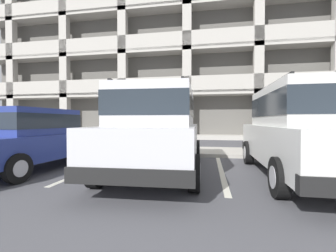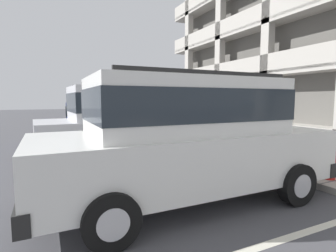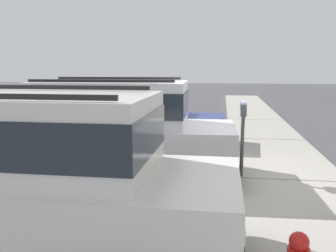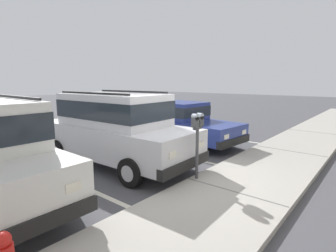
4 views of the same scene
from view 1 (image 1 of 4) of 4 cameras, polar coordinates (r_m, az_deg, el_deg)
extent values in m
cube|color=#4C4C51|center=(7.69, 0.17, -8.36)|extent=(80.00, 80.00, 0.10)
cube|color=#ADA89E|center=(8.95, 1.62, -6.30)|extent=(40.00, 2.20, 0.12)
cube|color=#606060|center=(12.84, -36.54, -3.97)|extent=(0.03, 2.16, 0.00)
cube|color=#606060|center=(10.31, -21.03, -5.03)|extent=(0.03, 2.16, 0.00)
cube|color=#606060|center=(8.94, 1.62, -5.90)|extent=(0.03, 2.16, 0.00)
cube|color=#606060|center=(9.24, 27.10, -5.80)|extent=(0.03, 2.16, 0.00)
cube|color=silver|center=(8.78, -35.48, -7.04)|extent=(0.12, 4.80, 0.01)
cube|color=silver|center=(6.86, -15.71, -9.13)|extent=(0.12, 4.80, 0.01)
cube|color=silver|center=(6.20, 13.15, -10.22)|extent=(0.12, 4.80, 0.01)
cube|color=silver|center=(5.48, -2.50, -4.02)|extent=(2.02, 4.77, 0.80)
cube|color=silver|center=(5.41, -2.60, 4.61)|extent=(1.73, 2.98, 0.84)
cube|color=#232B33|center=(5.41, -2.60, 4.83)|extent=(1.76, 3.00, 0.46)
cube|color=black|center=(7.78, 0.57, -4.54)|extent=(1.88, 0.23, 0.24)
cube|color=black|center=(3.30, -9.90, -12.46)|extent=(1.88, 0.23, 0.24)
cube|color=silver|center=(7.75, 4.81, -1.90)|extent=(0.24, 0.04, 0.14)
cube|color=silver|center=(7.89, -3.50, -1.84)|extent=(0.24, 0.04, 0.14)
cylinder|color=black|center=(6.88, 7.17, -6.31)|extent=(0.23, 0.67, 0.66)
cylinder|color=#B2B2B7|center=(6.88, 7.17, -6.31)|extent=(0.23, 0.37, 0.36)
cylinder|color=black|center=(7.13, -7.55, -6.04)|extent=(0.23, 0.67, 0.66)
cylinder|color=#B2B2B7|center=(7.13, -7.55, -6.04)|extent=(0.23, 0.37, 0.36)
cylinder|color=black|center=(4.01, 6.66, -11.76)|extent=(0.23, 0.67, 0.66)
cylinder|color=#B2B2B7|center=(4.01, 6.66, -11.76)|extent=(0.23, 0.37, 0.36)
cylinder|color=black|center=(4.43, -17.79, -10.56)|extent=(0.23, 0.67, 0.66)
cylinder|color=#B2B2B7|center=(4.43, -17.79, -10.56)|extent=(0.23, 0.37, 0.36)
cube|color=black|center=(5.38, 4.72, 9.55)|extent=(0.15, 2.62, 0.05)
cube|color=black|center=(5.62, -9.61, 9.17)|extent=(0.15, 2.62, 0.05)
cube|color=navy|center=(6.88, -29.88, -4.20)|extent=(2.08, 4.53, 0.60)
cube|color=navy|center=(6.64, -31.77, 0.95)|extent=(1.66, 2.10, 0.64)
cube|color=#232B33|center=(6.64, -31.77, 1.09)|extent=(1.69, 2.13, 0.35)
cube|color=black|center=(8.55, -19.55, -4.29)|extent=(1.74, 0.31, 0.24)
cube|color=silver|center=(8.29, -16.36, -2.78)|extent=(0.24, 0.05, 0.14)
cube|color=silver|center=(8.88, -22.18, -2.55)|extent=(0.24, 0.05, 0.14)
cylinder|color=black|center=(7.45, -17.75, -6.02)|extent=(0.21, 0.61, 0.60)
cylinder|color=#B2B2B7|center=(7.45, -17.75, -6.02)|extent=(0.21, 0.34, 0.33)
cylinder|color=black|center=(8.46, -27.31, -5.23)|extent=(0.21, 0.61, 0.60)
cylinder|color=#B2B2B7|center=(8.46, -27.31, -5.23)|extent=(0.21, 0.34, 0.33)
cylinder|color=black|center=(5.39, -33.90, -8.92)|extent=(0.21, 0.61, 0.60)
cylinder|color=#B2B2B7|center=(5.39, -33.90, -8.92)|extent=(0.21, 0.34, 0.33)
cube|color=silver|center=(5.68, 31.20, -4.01)|extent=(1.87, 4.71, 0.80)
cube|color=silver|center=(5.62, 31.47, 4.31)|extent=(1.64, 2.93, 0.84)
cube|color=#232B33|center=(5.62, 31.47, 4.52)|extent=(1.66, 2.95, 0.46)
cube|color=black|center=(7.90, 25.23, -4.57)|extent=(1.88, 0.17, 0.24)
cube|color=silver|center=(8.08, 29.08, -1.92)|extent=(0.24, 0.03, 0.14)
cube|color=silver|center=(7.79, 21.09, -1.95)|extent=(0.24, 0.03, 0.14)
cylinder|color=black|center=(7.40, 33.73, -5.98)|extent=(0.20, 0.66, 0.66)
cylinder|color=#B2B2B7|center=(7.40, 33.73, -5.98)|extent=(0.22, 0.36, 0.36)
cylinder|color=black|center=(6.89, 19.72, -6.36)|extent=(0.20, 0.66, 0.66)
cylinder|color=#B2B2B7|center=(6.89, 19.72, -6.36)|extent=(0.22, 0.36, 0.36)
cylinder|color=black|center=(4.09, 26.41, -11.63)|extent=(0.20, 0.66, 0.66)
cylinder|color=#B2B2B7|center=(4.09, 26.41, -11.63)|extent=(0.22, 0.36, 0.36)
cube|color=black|center=(5.46, 24.67, 9.33)|extent=(0.07, 2.62, 0.05)
cylinder|color=#47474C|center=(7.97, -0.31, -2.67)|extent=(0.07, 0.07, 1.14)
cube|color=#47474C|center=(7.95, -0.31, 1.65)|extent=(0.28, 0.06, 0.06)
cube|color=#424447|center=(7.98, -1.02, 2.65)|extent=(0.15, 0.11, 0.22)
cylinder|color=#8C99A3|center=(7.98, -1.02, 3.44)|extent=(0.15, 0.11, 0.15)
cube|color=#B7B293|center=(7.92, -1.10, 2.38)|extent=(0.08, 0.01, 0.08)
cube|color=#424447|center=(7.94, 0.40, 2.66)|extent=(0.15, 0.11, 0.22)
cylinder|color=#8C99A3|center=(7.94, 0.40, 3.45)|extent=(0.15, 0.11, 0.15)
cube|color=#B7B293|center=(7.88, 0.33, 2.39)|extent=(0.08, 0.01, 0.08)
cube|color=#64625C|center=(22.02, 6.26, 21.87)|extent=(31.36, 8.80, 18.00)
cube|color=#B7B2A8|center=(20.04, 6.08, -1.88)|extent=(32.00, 10.00, 0.30)
cube|color=#B7B2A8|center=(20.10, 6.10, 6.69)|extent=(32.00, 10.00, 0.30)
cube|color=#B7B2A8|center=(15.32, 4.81, 10.49)|extent=(32.00, 0.20, 1.10)
cube|color=#B7B2A8|center=(20.60, 6.12, 15.02)|extent=(32.00, 10.00, 0.30)
cube|color=#B7B2A8|center=(16.08, 4.83, 21.09)|extent=(32.00, 0.20, 1.10)
cube|color=#B7B2A8|center=(21.52, 6.14, 22.80)|extent=(32.00, 10.00, 0.30)
cube|color=#B7B2A8|center=(22.81, -34.98, 20.92)|extent=(0.60, 0.50, 18.00)
cube|color=#B7B2A8|center=(20.07, -24.85, 23.88)|extent=(0.60, 0.50, 18.00)
cube|color=#B7B2A8|center=(18.09, -11.45, 26.62)|extent=(0.60, 0.50, 18.00)
cube|color=#B7B2A8|center=(17.14, 4.89, 28.17)|extent=(0.60, 0.50, 18.00)
cylinder|color=red|center=(8.56, 27.62, -4.52)|extent=(0.20, 0.20, 0.55)
sphere|color=red|center=(8.54, 27.64, -2.28)|extent=(0.18, 0.18, 0.18)
cylinder|color=red|center=(8.42, 27.93, -4.43)|extent=(0.08, 0.10, 0.08)
cylinder|color=red|center=(8.61, 28.57, -4.32)|extent=(0.10, 0.07, 0.07)
camera|label=2|loc=(6.51, 70.83, 4.14)|focal=28.00mm
camera|label=3|loc=(9.49, 48.40, 7.23)|focal=40.00mm
camera|label=4|loc=(11.50, 27.20, 6.48)|focal=28.00mm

